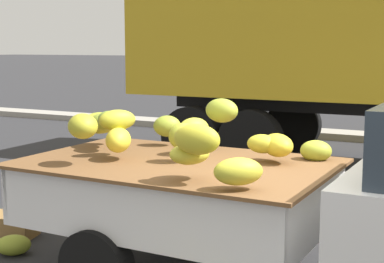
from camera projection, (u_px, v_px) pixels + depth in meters
fallen_banana_bunch_near_tailgate at (13, 245)px, 5.94m from camera, size 0.44×0.42×0.21m
produce_crate at (12, 226)px, 6.50m from camera, size 0.60×0.48×0.26m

